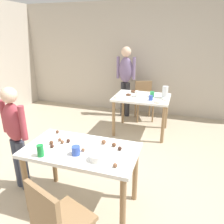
% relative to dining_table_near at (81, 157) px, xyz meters
% --- Properties ---
extents(ground_plane, '(6.40, 6.40, 0.00)m').
position_rel_dining_table_near_xyz_m(ground_plane, '(0.09, 0.23, -0.64)').
color(ground_plane, tan).
extents(wall_back, '(6.40, 0.10, 2.60)m').
position_rel_dining_table_near_xyz_m(wall_back, '(0.09, 3.43, 0.66)').
color(wall_back, '#BCB2A3').
rests_on(wall_back, ground_plane).
extents(dining_table_near, '(1.21, 0.67, 0.75)m').
position_rel_dining_table_near_xyz_m(dining_table_near, '(0.00, 0.00, 0.00)').
color(dining_table_near, white).
rests_on(dining_table_near, ground_plane).
extents(dining_table_far, '(1.05, 0.80, 0.75)m').
position_rel_dining_table_near_xyz_m(dining_table_far, '(0.25, 2.18, 0.00)').
color(dining_table_far, white).
rests_on(dining_table_far, ground_plane).
extents(chair_near_table, '(0.52, 0.52, 0.87)m').
position_rel_dining_table_near_xyz_m(chair_near_table, '(0.11, -0.71, -0.14)').
color(chair_near_table, olive).
rests_on(chair_near_table, ground_plane).
extents(chair_far_table, '(0.52, 0.52, 0.87)m').
position_rel_dining_table_near_xyz_m(chair_far_table, '(0.17, 2.93, -0.14)').
color(chair_far_table, olive).
rests_on(chair_far_table, ground_plane).
extents(person_girl_near, '(0.45, 0.28, 1.34)m').
position_rel_dining_table_near_xyz_m(person_girl_near, '(-0.89, 0.05, 0.15)').
color(person_girl_near, '#383D4C').
rests_on(person_girl_near, ground_plane).
extents(person_adult_far, '(0.45, 0.22, 1.62)m').
position_rel_dining_table_near_xyz_m(person_adult_far, '(-0.28, 2.97, 0.34)').
color(person_adult_far, '#28282D').
rests_on(person_adult_far, ground_plane).
extents(mixing_bowl, '(0.16, 0.16, 0.06)m').
position_rel_dining_table_near_xyz_m(mixing_bowl, '(0.25, -0.15, 0.14)').
color(mixing_bowl, white).
rests_on(mixing_bowl, dining_table_near).
extents(soda_can, '(0.07, 0.07, 0.12)m').
position_rel_dining_table_near_xyz_m(soda_can, '(-0.32, -0.26, 0.17)').
color(soda_can, '#198438').
rests_on(soda_can, dining_table_near).
extents(fork_near, '(0.17, 0.02, 0.01)m').
position_rel_dining_table_near_xyz_m(fork_near, '(0.48, -0.08, 0.11)').
color(fork_near, silver).
rests_on(fork_near, dining_table_near).
extents(cup_near_0, '(0.09, 0.09, 0.09)m').
position_rel_dining_table_near_xyz_m(cup_near_0, '(0.01, -0.12, 0.16)').
color(cup_near_0, '#3351B2').
rests_on(cup_near_0, dining_table_near).
extents(cake_ball_0, '(0.05, 0.05, 0.05)m').
position_rel_dining_table_near_xyz_m(cake_ball_0, '(0.20, 0.17, 0.14)').
color(cake_ball_0, brown).
rests_on(cake_ball_0, dining_table_near).
extents(cake_ball_1, '(0.05, 0.05, 0.05)m').
position_rel_dining_table_near_xyz_m(cake_ball_1, '(0.32, 0.15, 0.13)').
color(cake_ball_1, brown).
rests_on(cake_ball_1, dining_table_near).
extents(cake_ball_2, '(0.04, 0.04, 0.04)m').
position_rel_dining_table_near_xyz_m(cake_ball_2, '(-0.19, 0.08, 0.13)').
color(cake_ball_2, '#3D2319').
rests_on(cake_ball_2, dining_table_near).
extents(cake_ball_3, '(0.04, 0.04, 0.04)m').
position_rel_dining_table_near_xyz_m(cake_ball_3, '(0.41, 0.10, 0.13)').
color(cake_ball_3, '#3D2319').
rests_on(cake_ball_3, dining_table_near).
extents(cake_ball_4, '(0.04, 0.04, 0.04)m').
position_rel_dining_table_near_xyz_m(cake_ball_4, '(-0.35, -0.02, 0.13)').
color(cake_ball_4, brown).
rests_on(cake_ball_4, dining_table_near).
extents(cake_ball_5, '(0.04, 0.04, 0.04)m').
position_rel_dining_table_near_xyz_m(cake_ball_5, '(-0.25, 0.04, 0.13)').
color(cake_ball_5, brown).
rests_on(cake_ball_5, dining_table_near).
extents(cake_ball_6, '(0.04, 0.04, 0.04)m').
position_rel_dining_table_near_xyz_m(cake_ball_6, '(0.45, -0.21, 0.13)').
color(cake_ball_6, brown).
rests_on(cake_ball_6, dining_table_near).
extents(cake_ball_7, '(0.04, 0.04, 0.04)m').
position_rel_dining_table_near_xyz_m(cake_ball_7, '(0.05, -0.05, 0.13)').
color(cake_ball_7, brown).
rests_on(cake_ball_7, dining_table_near).
extents(cake_ball_8, '(0.04, 0.04, 0.04)m').
position_rel_dining_table_near_xyz_m(cake_ball_8, '(-0.01, -0.04, 0.13)').
color(cake_ball_8, brown).
rests_on(cake_ball_8, dining_table_near).
extents(cake_ball_9, '(0.04, 0.04, 0.04)m').
position_rel_dining_table_near_xyz_m(cake_ball_9, '(-0.30, -0.08, 0.13)').
color(cake_ball_9, '#3D2319').
rests_on(cake_ball_9, dining_table_near).
extents(cake_ball_10, '(0.04, 0.04, 0.04)m').
position_rel_dining_table_near_xyz_m(cake_ball_10, '(-0.30, 0.08, 0.13)').
color(cake_ball_10, brown).
rests_on(cake_ball_10, dining_table_near).
extents(cake_ball_11, '(0.04, 0.04, 0.04)m').
position_rel_dining_table_near_xyz_m(cake_ball_11, '(-0.44, 0.25, 0.13)').
color(cake_ball_11, brown).
rests_on(cake_ball_11, dining_table_near).
extents(pitcher_far, '(0.11, 0.11, 0.23)m').
position_rel_dining_table_near_xyz_m(pitcher_far, '(0.68, 2.20, 0.22)').
color(pitcher_far, white).
rests_on(pitcher_far, dining_table_far).
extents(cup_far_0, '(0.08, 0.08, 0.09)m').
position_rel_dining_table_near_xyz_m(cup_far_0, '(0.45, 1.98, 0.16)').
color(cup_far_0, '#3351B2').
rests_on(cup_far_0, dining_table_far).
extents(cup_far_1, '(0.08, 0.08, 0.12)m').
position_rel_dining_table_near_xyz_m(cup_far_1, '(0.16, 2.13, 0.17)').
color(cup_far_1, white).
rests_on(cup_far_1, dining_table_far).
extents(cup_far_2, '(0.08, 0.08, 0.10)m').
position_rel_dining_table_near_xyz_m(cup_far_2, '(0.44, 2.21, 0.16)').
color(cup_far_2, green).
rests_on(cup_far_2, dining_table_far).
extents(donut_far_0, '(0.13, 0.13, 0.04)m').
position_rel_dining_table_near_xyz_m(donut_far_0, '(0.59, 1.87, 0.13)').
color(donut_far_0, white).
rests_on(donut_far_0, dining_table_far).
extents(donut_far_1, '(0.11, 0.11, 0.03)m').
position_rel_dining_table_near_xyz_m(donut_far_1, '(0.69, 2.09, 0.13)').
color(donut_far_1, white).
rests_on(donut_far_1, dining_table_far).
extents(donut_far_2, '(0.13, 0.13, 0.04)m').
position_rel_dining_table_near_xyz_m(donut_far_2, '(0.03, 2.44, 0.13)').
color(donut_far_2, brown).
rests_on(donut_far_2, dining_table_far).
extents(donut_far_3, '(0.11, 0.11, 0.03)m').
position_rel_dining_table_near_xyz_m(donut_far_3, '(0.65, 2.46, 0.13)').
color(donut_far_3, white).
rests_on(donut_far_3, dining_table_far).
extents(donut_far_4, '(0.12, 0.12, 0.04)m').
position_rel_dining_table_near_xyz_m(donut_far_4, '(-0.18, 1.93, 0.13)').
color(donut_far_4, white).
rests_on(donut_far_4, dining_table_far).
extents(donut_far_5, '(0.10, 0.10, 0.03)m').
position_rel_dining_table_near_xyz_m(donut_far_5, '(-0.01, 2.17, 0.12)').
color(donut_far_5, brown).
rests_on(donut_far_5, dining_table_far).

